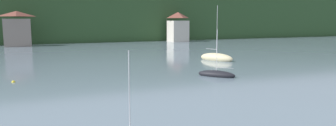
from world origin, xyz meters
The scene contains 6 objects.
wooded_hillside centered at (12.53, 148.77, 7.17)m, with size 352.00×73.44×40.42m.
shore_building_central centered at (-15.94, 100.48, 4.56)m, with size 6.93×4.32×9.40m.
shore_building_eastcentral centered at (31.87, 101.24, 4.70)m, with size 5.90×5.92×9.69m.
sailboat_far_1 centered at (16.92, 53.91, 0.40)m, with size 4.53×6.65×9.84m.
sailboat_mid_5 centered at (8.50, 40.60, 0.24)m, with size 4.09×4.59×6.02m.
mooring_buoy_near centered at (-14.09, 46.40, 0.00)m, with size 0.38×0.38×0.38m, color yellow.
Camera 1 is at (-11.55, 9.19, 6.69)m, focal length 32.67 mm.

